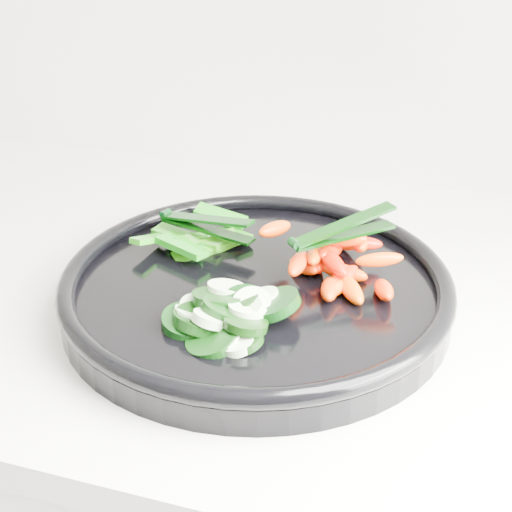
% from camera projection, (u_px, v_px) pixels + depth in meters
% --- Properties ---
extents(counter, '(2.02, 0.62, 0.93)m').
position_uv_depth(counter, '(20.00, 510.00, 1.06)').
color(counter, white).
rests_on(counter, ground).
extents(veggie_tray, '(0.50, 0.50, 0.04)m').
position_uv_depth(veggie_tray, '(256.00, 288.00, 0.68)').
color(veggie_tray, black).
rests_on(veggie_tray, counter).
extents(cucumber_pile, '(0.13, 0.12, 0.04)m').
position_uv_depth(cucumber_pile, '(221.00, 316.00, 0.62)').
color(cucumber_pile, black).
rests_on(cucumber_pile, veggie_tray).
extents(carrot_pile, '(0.15, 0.14, 0.06)m').
position_uv_depth(carrot_pile, '(335.00, 260.00, 0.69)').
color(carrot_pile, '#FF0F00').
rests_on(carrot_pile, veggie_tray).
extents(pepper_pile, '(0.11, 0.11, 0.03)m').
position_uv_depth(pepper_pile, '(198.00, 240.00, 0.75)').
color(pepper_pile, '#0C730B').
rests_on(pepper_pile, veggie_tray).
extents(tong_carrot, '(0.09, 0.09, 0.02)m').
position_uv_depth(tong_carrot, '(341.00, 231.00, 0.67)').
color(tong_carrot, black).
rests_on(tong_carrot, carrot_pile).
extents(tong_pepper, '(0.11, 0.04, 0.02)m').
position_uv_depth(tong_pepper, '(204.00, 223.00, 0.74)').
color(tong_pepper, black).
rests_on(tong_pepper, pepper_pile).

